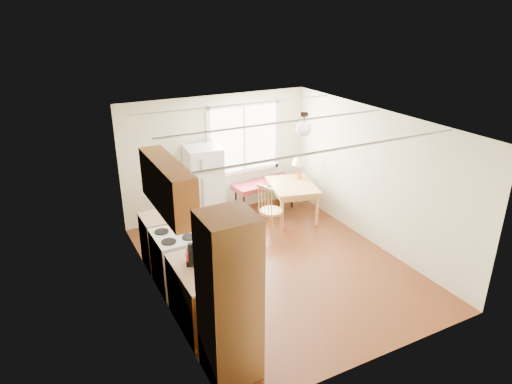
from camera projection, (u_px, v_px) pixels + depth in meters
room_shell at (278, 198)px, 7.32m from camera, size 4.60×5.60×2.62m
kitchen_run at (192, 265)px, 6.23m from camera, size 0.65×3.40×2.20m
window_unit at (244, 138)px, 9.50m from camera, size 1.64×0.05×1.51m
pendant_light at (304, 128)px, 7.57m from camera, size 0.26×0.26×0.40m
refrigerator at (204, 186)px, 9.04m from camera, size 0.72×0.72×1.60m
bench at (264, 184)px, 9.73m from camera, size 1.44×0.66×0.64m
dining_table at (292, 189)px, 9.38m from camera, size 1.12×1.33×0.73m
chair at (268, 207)px, 8.64m from camera, size 0.49×0.49×1.01m
table_lamp at (299, 162)px, 9.51m from camera, size 0.29×0.29×0.50m
coffee_maker at (193, 256)px, 6.09m from camera, size 0.23×0.27×0.34m
kettle at (191, 258)px, 6.07m from camera, size 0.13×0.13×0.25m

